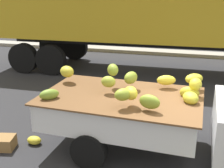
% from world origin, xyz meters
% --- Properties ---
extents(ground, '(220.00, 220.00, 0.00)m').
position_xyz_m(ground, '(0.00, 0.00, 0.00)').
color(ground, '#28282B').
extents(curb_strip, '(80.00, 0.80, 0.16)m').
position_xyz_m(curb_strip, '(0.00, 8.85, 0.08)').
color(curb_strip, gray).
rests_on(curb_strip, ground).
extents(semi_trailer, '(12.06, 2.89, 3.95)m').
position_xyz_m(semi_trailer, '(-1.57, 5.66, 2.54)').
color(semi_trailer, gold).
rests_on(semi_trailer, ground).
extents(fallen_banana_bunch_near_tailgate, '(0.30, 0.22, 0.16)m').
position_xyz_m(fallen_banana_bunch_near_tailgate, '(-3.18, -0.19, 0.08)').
color(fallen_banana_bunch_near_tailgate, yellow).
rests_on(fallen_banana_bunch_near_tailgate, ground).
extents(produce_crate, '(0.59, 0.47, 0.24)m').
position_xyz_m(produce_crate, '(-3.72, -0.50, 0.12)').
color(produce_crate, olive).
rests_on(produce_crate, ground).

